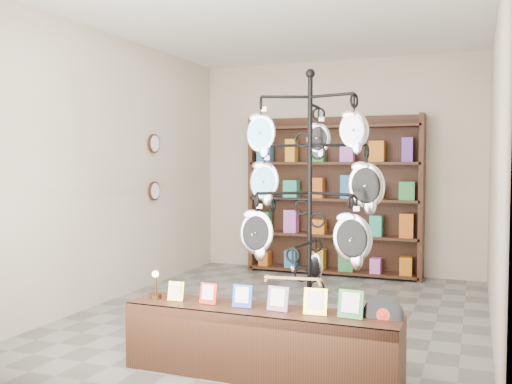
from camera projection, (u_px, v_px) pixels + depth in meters
ground at (281, 315)px, 5.84m from camera, size 5.00×5.00×0.00m
room_envelope at (281, 134)px, 5.74m from camera, size 5.00×5.00×5.00m
display_tree at (310, 193)px, 4.44m from camera, size 1.17×1.00×2.29m
front_shelf at (260, 342)px, 4.15m from camera, size 2.03×0.42×0.72m
back_shelving at (334, 201)px, 7.92m from camera, size 2.42×0.36×2.20m
wall_clocks at (154, 167)px, 7.22m from camera, size 0.03×0.24×0.84m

